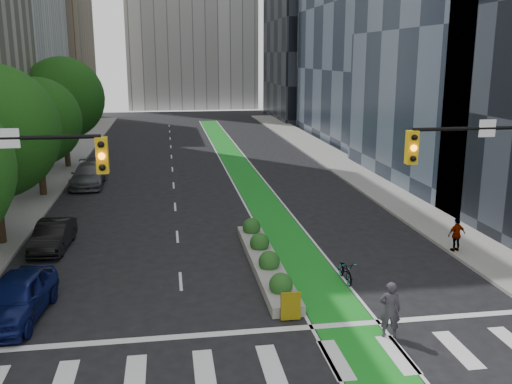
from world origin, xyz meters
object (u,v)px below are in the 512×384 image
object	(u,v)px
cyclist	(390,310)
parked_car_left_near	(17,297)
median_planter	(265,259)
pedestrian_far	(457,235)
parked_car_left_mid	(53,235)
parked_car_left_far	(88,175)
bicycle	(345,271)

from	to	relation	value
cyclist	parked_car_left_near	distance (m)	12.83
median_planter	pedestrian_far	xyz separation A→B (m)	(9.10, 0.33, 0.57)
median_planter	parked_car_left_near	world-z (taller)	parked_car_left_near
median_planter	parked_car_left_mid	world-z (taller)	parked_car_left_mid
parked_car_left_near	parked_car_left_mid	distance (m)	7.55
parked_car_left_mid	pedestrian_far	size ratio (longest dim) A/B	2.60
median_planter	cyclist	size ratio (longest dim) A/B	5.29
cyclist	parked_car_left_near	world-z (taller)	cyclist
parked_car_left_near	parked_car_left_mid	world-z (taller)	parked_car_left_near
parked_car_left_far	parked_car_left_mid	bearing A→B (deg)	-89.81
cyclist	parked_car_left_far	bearing A→B (deg)	-47.66
bicycle	pedestrian_far	distance (m)	6.57
pedestrian_far	parked_car_left_far	bearing A→B (deg)	-52.77
median_planter	parked_car_left_near	distance (m)	10.11
median_planter	bicycle	xyz separation A→B (m)	(3.00, -2.05, 0.08)
bicycle	cyclist	distance (m)	4.87
parked_car_left_mid	pedestrian_far	bearing A→B (deg)	-7.67
bicycle	cyclist	size ratio (longest dim) A/B	0.88
cyclist	parked_car_left_mid	xyz separation A→B (m)	(-12.53, 10.87, -0.29)
bicycle	parked_car_left_mid	xyz separation A→B (m)	(-12.59, 6.03, 0.23)
parked_car_left_mid	cyclist	bearing A→B (deg)	-37.57
median_planter	parked_car_left_mid	distance (m)	10.39
median_planter	bicycle	bearing A→B (deg)	-34.36
bicycle	parked_car_left_near	xyz separation A→B (m)	(-12.45, -1.52, 0.35)
median_planter	cyclist	xyz separation A→B (m)	(2.94, -6.90, 0.60)
parked_car_left_near	parked_car_left_mid	xyz separation A→B (m)	(-0.14, 7.55, -0.13)
bicycle	pedestrian_far	bearing A→B (deg)	22.13
parked_car_left_mid	parked_car_left_far	world-z (taller)	parked_car_left_far
cyclist	parked_car_left_near	xyz separation A→B (m)	(-12.39, 3.33, -0.17)
parked_car_left_far	bicycle	bearing A→B (deg)	-57.55
median_planter	parked_car_left_mid	xyz separation A→B (m)	(-9.59, 3.98, 0.31)
cyclist	pedestrian_far	bearing A→B (deg)	-115.13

